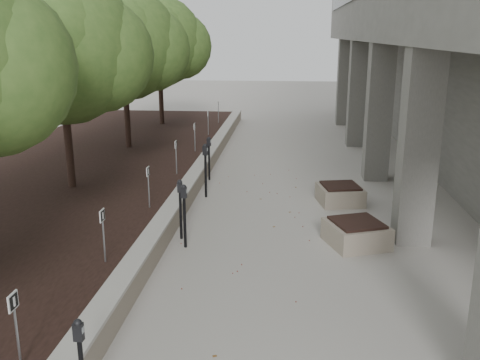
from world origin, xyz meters
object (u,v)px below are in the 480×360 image
at_px(parking_meter_2, 185,216).
at_px(crabapple_tree_5, 160,61).
at_px(crabapple_tree_4, 124,68).
at_px(crabapple_tree_3, 63,81).
at_px(parking_meter_5, 209,159).
at_px(planter_back, 340,194).
at_px(parking_meter_3, 181,210).
at_px(planter_front, 356,233).
at_px(parking_meter_4, 206,171).

bearing_deg(parking_meter_2, crabapple_tree_5, 110.82).
bearing_deg(crabapple_tree_4, crabapple_tree_3, -90.00).
bearing_deg(crabapple_tree_5, parking_meter_5, -66.91).
bearing_deg(crabapple_tree_3, planter_back, 3.79).
distance_m(crabapple_tree_4, parking_meter_3, 8.44).
bearing_deg(planter_back, parking_meter_2, -136.43).
xyz_separation_m(crabapple_tree_3, planter_back, (6.95, 0.46, -2.87)).
xyz_separation_m(parking_meter_5, planter_front, (3.78, -4.71, -0.40)).
bearing_deg(crabapple_tree_3, parking_meter_4, 10.97).
bearing_deg(parking_meter_2, parking_meter_3, 116.65).
height_order(crabapple_tree_4, parking_meter_3, crabapple_tree_4).
distance_m(crabapple_tree_3, parking_meter_3, 4.77).
distance_m(parking_meter_2, parking_meter_4, 3.46).
xyz_separation_m(crabapple_tree_4, parking_meter_5, (3.25, -2.62, -2.46)).
height_order(parking_meter_4, parking_meter_5, parking_meter_4).
distance_m(parking_meter_3, planter_back, 4.58).
bearing_deg(crabapple_tree_3, parking_meter_5, 36.17).
bearing_deg(planter_back, crabapple_tree_5, 126.06).
xyz_separation_m(parking_meter_2, parking_meter_5, (-0.27, 5.17, -0.01)).
xyz_separation_m(crabapple_tree_4, parking_meter_4, (3.41, -4.34, -2.39)).
height_order(crabapple_tree_5, parking_meter_5, crabapple_tree_5).
xyz_separation_m(parking_meter_3, parking_meter_4, (0.07, 3.01, 0.07)).
relative_size(parking_meter_5, planter_front, 1.18).
bearing_deg(crabapple_tree_4, parking_meter_5, -38.91).
bearing_deg(parking_meter_4, parking_meter_5, 112.27).
bearing_deg(crabapple_tree_4, planter_back, -33.17).
height_order(parking_meter_4, planter_back, parking_meter_4).
height_order(crabapple_tree_4, planter_back, crabapple_tree_4).
distance_m(crabapple_tree_4, planter_front, 10.55).
height_order(parking_meter_2, parking_meter_4, parking_meter_4).
bearing_deg(parking_meter_4, planter_front, -22.86).
xyz_separation_m(parking_meter_2, parking_meter_3, (-0.18, 0.45, -0.01)).
bearing_deg(crabapple_tree_5, planter_back, -53.94).
height_order(crabapple_tree_3, parking_meter_2, crabapple_tree_3).
bearing_deg(parking_meter_4, crabapple_tree_5, 126.86).
relative_size(crabapple_tree_4, parking_meter_3, 4.14).
relative_size(parking_meter_4, planter_back, 1.37).
height_order(planter_front, planter_back, planter_front).
bearing_deg(crabapple_tree_5, crabapple_tree_4, -90.00).
bearing_deg(crabapple_tree_4, parking_meter_4, -51.79).
xyz_separation_m(crabapple_tree_3, parking_meter_5, (3.25, 2.38, -2.46)).
distance_m(crabapple_tree_5, planter_back, 12.15).
bearing_deg(planter_front, parking_meter_2, -172.49).
height_order(crabapple_tree_4, parking_meter_2, crabapple_tree_4).
bearing_deg(crabapple_tree_4, parking_meter_3, -65.48).
bearing_deg(planter_back, parking_meter_4, 176.72).
height_order(crabapple_tree_3, planter_front, crabapple_tree_3).
distance_m(parking_meter_5, planter_front, 6.05).
distance_m(parking_meter_3, parking_meter_5, 4.72).
xyz_separation_m(parking_meter_2, planter_back, (3.42, 3.26, -0.42)).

